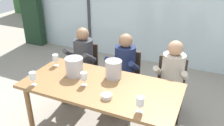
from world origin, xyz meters
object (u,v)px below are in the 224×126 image
wine_glass_center_pour (56,58)px  wine_glass_by_right_taster (84,77)px  person_beige_jumper (171,77)px  ice_bucket_primary (114,69)px  ice_bucket_secondary (74,66)px  wine_glass_near_bucket (140,101)px  dining_table (101,90)px  wine_glass_by_left_taster (33,76)px  chair_center (170,82)px  person_navy_polo (123,67)px  chair_left_of_center (125,73)px  chair_near_curtain (84,65)px  tasting_bowl (107,96)px  person_charcoal_jacket (81,59)px

wine_glass_center_pour → wine_glass_by_right_taster: same height
person_beige_jumper → ice_bucket_primary: size_ratio=4.94×
person_beige_jumper → ice_bucket_primary: 0.86m
ice_bucket_secondary → wine_glass_near_bucket: 1.13m
wine_glass_center_pour → wine_glass_by_right_taster: (0.66, -0.31, 0.00)m
dining_table → wine_glass_by_left_taster: size_ratio=11.43×
chair_center → person_navy_polo: bearing=-170.4°
chair_left_of_center → wine_glass_by_right_taster: size_ratio=5.06×
chair_near_curtain → person_navy_polo: 0.81m
chair_center → wine_glass_by_left_taster: size_ratio=5.06×
person_beige_jumper → wine_glass_center_pour: size_ratio=6.90×
dining_table → wine_glass_near_bucket: 0.73m
chair_near_curtain → ice_bucket_primary: ice_bucket_primary is taller
tasting_bowl → wine_glass_center_pour: wine_glass_center_pour is taller
chair_center → wine_glass_center_pour: size_ratio=5.06×
chair_center → ice_bucket_primary: size_ratio=3.62×
chair_center → tasting_bowl: size_ratio=7.05×
chair_center → tasting_bowl: 1.28m
wine_glass_by_left_taster → wine_glass_center_pour: bearing=98.3°
ice_bucket_primary → wine_glass_by_right_taster: bearing=-126.7°
ice_bucket_primary → tasting_bowl: 0.51m
dining_table → tasting_bowl: 0.33m
dining_table → wine_glass_by_left_taster: bearing=-155.5°
chair_center → chair_left_of_center: bearing=178.9°
person_charcoal_jacket → ice_bucket_secondary: bearing=-63.7°
dining_table → person_charcoal_jacket: 1.04m
tasting_bowl → wine_glass_by_right_taster: size_ratio=0.72×
chair_near_curtain → person_beige_jumper: (1.51, -0.13, 0.17)m
person_charcoal_jacket → person_beige_jumper: size_ratio=1.00×
chair_near_curtain → wine_glass_center_pour: bearing=-102.4°
ice_bucket_primary → wine_glass_center_pour: 0.91m
chair_near_curtain → chair_center: 1.48m
person_beige_jumper → chair_center: bearing=100.9°
dining_table → person_beige_jumper: bearing=44.9°
chair_left_of_center → tasting_bowl: size_ratio=7.05×
person_beige_jumper → tasting_bowl: person_beige_jumper is taller
tasting_bowl → wine_glass_near_bucket: wine_glass_near_bucket is taller
chair_left_of_center → chair_near_curtain: bearing=-177.2°
wine_glass_center_pour → chair_near_curtain: bearing=83.5°
chair_near_curtain → ice_bucket_primary: bearing=-42.9°
person_navy_polo → wine_glass_near_bucket: (0.61, -1.06, 0.21)m
chair_center → ice_bucket_secondary: ice_bucket_secondary is taller
wine_glass_near_bucket → wine_glass_by_left_taster: bearing=-178.9°
dining_table → chair_left_of_center: chair_left_of_center is taller
tasting_bowl → wine_glass_by_right_taster: (-0.38, 0.15, 0.09)m
dining_table → wine_glass_by_left_taster: (-0.76, -0.35, 0.20)m
chair_center → chair_near_curtain: bearing=178.1°
dining_table → person_charcoal_jacket: bearing=134.8°
wine_glass_by_right_taster → tasting_bowl: bearing=-21.2°
wine_glass_by_left_taster → wine_glass_by_right_taster: bearing=23.7°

